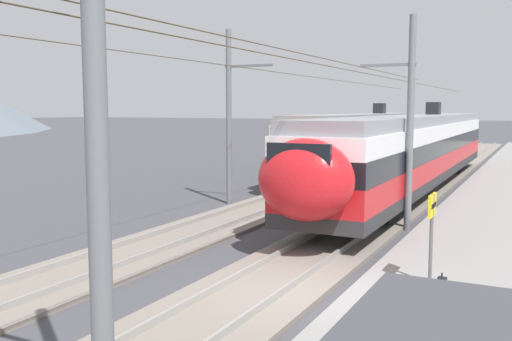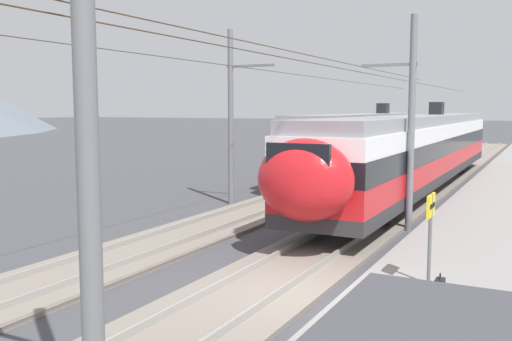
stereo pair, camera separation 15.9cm
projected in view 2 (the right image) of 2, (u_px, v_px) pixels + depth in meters
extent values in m
plane|color=#424247|center=(309.00, 301.00, 12.42)|extent=(400.00, 400.00, 0.00)
cube|color=slate|center=(256.00, 290.00, 13.01)|extent=(120.00, 3.00, 0.12)
cube|color=gray|center=(285.00, 289.00, 12.67)|extent=(120.00, 0.07, 0.16)
cube|color=gray|center=(229.00, 280.00, 13.32)|extent=(120.00, 0.07, 0.16)
cube|color=slate|center=(102.00, 265.00, 15.13)|extent=(120.00, 3.00, 0.12)
cube|color=gray|center=(123.00, 263.00, 14.78)|extent=(120.00, 0.07, 0.16)
cube|color=gray|center=(81.00, 256.00, 15.44)|extent=(120.00, 0.07, 0.16)
cube|color=#2D2D30|center=(419.00, 173.00, 28.73)|extent=(28.99, 2.96, 0.45)
cube|color=red|center=(419.00, 161.00, 28.66)|extent=(28.99, 2.96, 0.85)
cube|color=black|center=(420.00, 145.00, 28.57)|extent=(28.99, 3.00, 0.75)
cube|color=white|center=(420.00, 131.00, 28.50)|extent=(28.99, 2.96, 0.65)
cube|color=gray|center=(421.00, 120.00, 28.44)|extent=(28.69, 2.76, 0.45)
cube|color=black|center=(368.00, 210.00, 20.85)|extent=(2.80, 2.37, 0.42)
cube|color=black|center=(447.00, 166.00, 36.71)|extent=(2.80, 2.37, 0.42)
ellipsoid|color=red|center=(305.00, 180.00, 15.30)|extent=(1.80, 2.72, 2.25)
cube|color=black|center=(298.00, 166.00, 14.82)|extent=(0.16, 1.78, 1.19)
cube|color=black|center=(437.00, 108.00, 32.22)|extent=(0.90, 0.70, 0.70)
cube|color=#2D2D30|center=(368.00, 159.00, 36.88)|extent=(22.66, 2.97, 0.45)
cube|color=orange|center=(368.00, 149.00, 36.81)|extent=(22.66, 2.97, 0.85)
cube|color=black|center=(368.00, 137.00, 36.72)|extent=(22.66, 3.01, 0.75)
cube|color=silver|center=(369.00, 126.00, 36.64)|extent=(22.66, 2.97, 0.65)
cube|color=gray|center=(369.00, 117.00, 36.58)|extent=(22.36, 2.77, 0.45)
cube|color=black|center=(331.00, 177.00, 30.72)|extent=(2.80, 2.38, 0.42)
cube|color=black|center=(394.00, 157.00, 43.13)|extent=(2.80, 2.38, 0.42)
ellipsoid|color=orange|center=(295.00, 150.00, 26.24)|extent=(1.80, 2.74, 2.25)
cube|color=black|center=(291.00, 142.00, 25.76)|extent=(0.16, 1.78, 1.19)
cube|color=black|center=(383.00, 108.00, 39.52)|extent=(0.90, 0.70, 0.70)
cylinder|color=slate|center=(86.00, 110.00, 5.76)|extent=(0.24, 0.24, 8.36)
cylinder|color=slate|center=(411.00, 125.00, 19.20)|extent=(0.24, 0.24, 7.30)
cube|color=slate|center=(389.00, 65.00, 19.36)|extent=(0.10, 1.91, 0.10)
cylinder|color=#473823|center=(366.00, 73.00, 19.75)|extent=(48.66, 0.02, 0.02)
cylinder|color=slate|center=(231.00, 118.00, 24.71)|extent=(0.24, 0.24, 7.56)
cube|color=slate|center=(250.00, 66.00, 24.03)|extent=(0.10, 2.25, 0.10)
cylinder|color=#473823|center=(271.00, 71.00, 23.61)|extent=(48.66, 0.02, 0.02)
cylinder|color=#59595B|center=(430.00, 239.00, 12.53)|extent=(0.08, 0.08, 2.01)
cube|color=yellow|center=(431.00, 206.00, 12.44)|extent=(0.70, 0.06, 0.50)
cube|color=black|center=(433.00, 206.00, 12.43)|extent=(0.52, 0.01, 0.10)
sphere|color=tan|center=(427.00, 332.00, 5.86)|extent=(0.22, 0.22, 0.22)
cube|color=black|center=(440.00, 286.00, 11.95)|extent=(0.32, 0.18, 0.32)
torus|color=black|center=(440.00, 277.00, 11.93)|extent=(0.16, 0.02, 0.16)
cylinder|color=brown|center=(433.00, 338.00, 9.17)|extent=(0.40, 0.40, 0.37)
sphere|color=#33752D|center=(434.00, 318.00, 9.14)|extent=(0.51, 0.51, 0.51)
sphere|color=purple|center=(434.00, 311.00, 9.12)|extent=(0.28, 0.28, 0.28)
sphere|color=#33752D|center=(397.00, 325.00, 9.01)|extent=(0.58, 0.58, 0.58)
sphere|color=gold|center=(397.00, 317.00, 9.00)|extent=(0.32, 0.32, 0.32)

